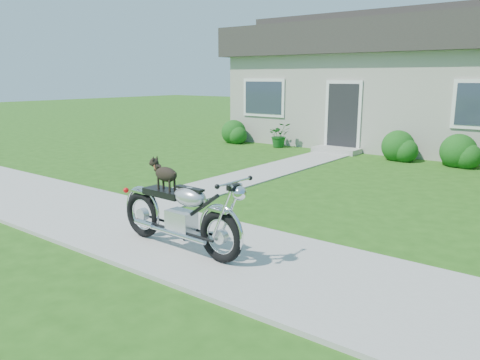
# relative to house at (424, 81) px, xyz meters

# --- Properties ---
(ground) EXTENTS (80.00, 80.00, 0.00)m
(ground) POSITION_rel_house_xyz_m (0.00, -11.99, -2.16)
(ground) COLOR #235114
(ground) RESTS_ON ground
(sidewalk) EXTENTS (24.00, 2.20, 0.04)m
(sidewalk) POSITION_rel_house_xyz_m (0.00, -11.99, -2.14)
(sidewalk) COLOR #9E9B93
(sidewalk) RESTS_ON ground
(walkway) EXTENTS (1.20, 8.00, 0.03)m
(walkway) POSITION_rel_house_xyz_m (-1.50, -6.99, -2.14)
(walkway) COLOR #9E9B93
(walkway) RESTS_ON ground
(house) EXTENTS (12.60, 7.03, 4.50)m
(house) POSITION_rel_house_xyz_m (0.00, 0.00, 0.00)
(house) COLOR #B0AB9F
(house) RESTS_ON ground
(shrub_row) EXTENTS (10.68, 0.96, 0.96)m
(shrub_row) POSITION_rel_house_xyz_m (0.66, -3.49, -1.76)
(shrub_row) COLOR #164D14
(shrub_row) RESTS_ON ground
(potted_plant_left) EXTENTS (0.98, 0.98, 0.82)m
(potted_plant_left) POSITION_rel_house_xyz_m (-3.54, -3.44, -1.75)
(potted_plant_left) COLOR #155019
(potted_plant_left) RESTS_ON ground
(potted_plant_right) EXTENTS (0.53, 0.53, 0.67)m
(potted_plant_right) POSITION_rel_house_xyz_m (1.79, -3.44, -1.82)
(potted_plant_right) COLOR #245C19
(potted_plant_right) RESTS_ON ground
(motorcycle_with_dog) EXTENTS (2.22, 0.60, 1.19)m
(motorcycle_with_dog) POSITION_rel_house_xyz_m (0.62, -12.34, -1.60)
(motorcycle_with_dog) COLOR black
(motorcycle_with_dog) RESTS_ON sidewalk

